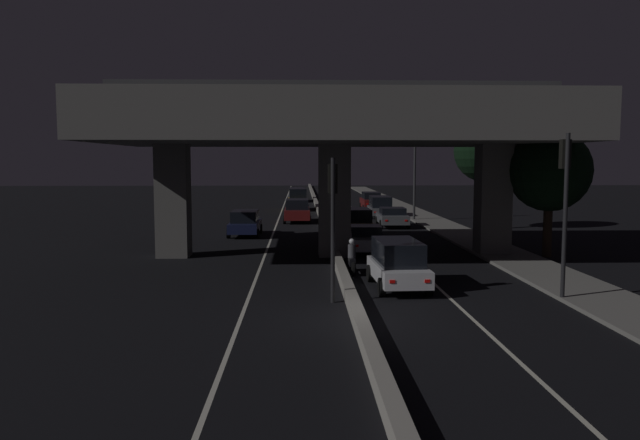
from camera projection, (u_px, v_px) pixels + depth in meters
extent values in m
plane|color=black|center=(357.00, 320.00, 18.02)|extent=(200.00, 200.00, 0.00)
cube|color=beige|center=(280.00, 216.00, 52.74)|extent=(0.12, 126.00, 0.00)
cube|color=beige|center=(360.00, 215.00, 52.95)|extent=(0.12, 126.00, 0.00)
cube|color=gray|center=(320.00, 213.00, 52.83)|extent=(0.37, 126.00, 0.40)
cube|color=slate|center=(434.00, 222.00, 46.13)|extent=(2.78, 126.00, 0.13)
cube|color=#5B5956|center=(173.00, 201.00, 29.86)|extent=(1.50, 1.40, 5.40)
cube|color=#5B5956|center=(493.00, 200.00, 30.34)|extent=(1.50, 1.40, 5.40)
cube|color=#5B5956|center=(334.00, 200.00, 30.10)|extent=(1.50, 1.40, 5.40)
cube|color=#5B5956|center=(334.00, 122.00, 29.75)|extent=(21.69, 11.80, 2.10)
cube|color=#333335|center=(334.00, 90.00, 29.61)|extent=(21.69, 0.40, 0.90)
cylinder|color=black|center=(333.00, 231.00, 20.08)|extent=(0.14, 0.14, 4.70)
cube|color=black|center=(333.00, 179.00, 20.10)|extent=(0.30, 0.28, 0.95)
sphere|color=red|center=(332.00, 169.00, 20.22)|extent=(0.18, 0.18, 0.18)
sphere|color=black|center=(332.00, 179.00, 20.25)|extent=(0.18, 0.18, 0.18)
sphere|color=black|center=(332.00, 188.00, 20.28)|extent=(0.18, 0.18, 0.18)
cylinder|color=black|center=(565.00, 218.00, 20.28)|extent=(0.14, 0.14, 5.50)
cube|color=black|center=(565.00, 154.00, 20.26)|extent=(0.30, 0.28, 0.95)
sphere|color=red|center=(564.00, 145.00, 20.38)|extent=(0.18, 0.18, 0.18)
sphere|color=black|center=(563.00, 154.00, 20.41)|extent=(0.18, 0.18, 0.18)
sphere|color=black|center=(563.00, 163.00, 20.44)|extent=(0.18, 0.18, 0.18)
cylinder|color=#2D2D30|center=(415.00, 173.00, 47.72)|extent=(0.18, 0.18, 7.43)
cylinder|color=#2D2D30|center=(401.00, 126.00, 47.35)|extent=(2.11, 0.10, 0.10)
ellipsoid|color=#F2B759|center=(388.00, 127.00, 47.33)|extent=(0.56, 0.32, 0.24)
cube|color=silver|center=(398.00, 272.00, 22.50)|extent=(1.83, 4.05, 0.59)
cube|color=black|center=(398.00, 252.00, 22.53)|extent=(1.59, 2.93, 0.83)
cylinder|color=black|center=(370.00, 273.00, 23.77)|extent=(0.23, 0.66, 0.65)
cylinder|color=black|center=(412.00, 273.00, 23.89)|extent=(0.23, 0.66, 0.65)
cylinder|color=black|center=(382.00, 287.00, 21.16)|extent=(0.23, 0.66, 0.65)
cylinder|color=black|center=(429.00, 286.00, 21.28)|extent=(0.23, 0.66, 0.65)
cube|color=red|center=(392.00, 282.00, 20.46)|extent=(0.18, 0.04, 0.11)
cube|color=red|center=(427.00, 281.00, 20.55)|extent=(0.18, 0.04, 0.11)
cube|color=gray|center=(365.00, 241.00, 31.34)|extent=(1.76, 4.31, 0.57)
cube|color=black|center=(366.00, 230.00, 31.18)|extent=(1.52, 1.74, 0.49)
cylinder|color=black|center=(347.00, 242.00, 32.76)|extent=(0.21, 0.66, 0.66)
cylinder|color=black|center=(379.00, 242.00, 32.79)|extent=(0.21, 0.66, 0.66)
cylinder|color=black|center=(351.00, 250.00, 29.95)|extent=(0.21, 0.66, 0.66)
cylinder|color=black|center=(385.00, 250.00, 29.97)|extent=(0.21, 0.66, 0.66)
cube|color=red|center=(357.00, 246.00, 29.19)|extent=(0.18, 0.03, 0.11)
cube|color=red|center=(382.00, 246.00, 29.20)|extent=(0.18, 0.03, 0.11)
cube|color=gold|center=(355.00, 227.00, 37.43)|extent=(2.04, 4.38, 0.66)
cube|color=black|center=(355.00, 215.00, 37.37)|extent=(1.76, 2.65, 0.77)
cylinder|color=black|center=(338.00, 230.00, 38.82)|extent=(0.22, 0.68, 0.67)
cylinder|color=black|center=(367.00, 229.00, 38.94)|extent=(0.22, 0.68, 0.67)
cylinder|color=black|center=(342.00, 235.00, 35.99)|extent=(0.22, 0.68, 0.67)
cylinder|color=black|center=(374.00, 235.00, 36.11)|extent=(0.22, 0.68, 0.67)
cube|color=red|center=(348.00, 230.00, 35.23)|extent=(0.18, 0.04, 0.11)
cube|color=red|center=(372.00, 230.00, 35.32)|extent=(0.18, 0.04, 0.11)
cube|color=#515459|center=(392.00, 218.00, 43.56)|extent=(1.93, 3.94, 0.59)
cube|color=black|center=(393.00, 211.00, 43.32)|extent=(1.68, 1.90, 0.47)
cylinder|color=black|center=(377.00, 221.00, 44.86)|extent=(0.21, 0.63, 0.63)
cylinder|color=black|center=(402.00, 221.00, 44.90)|extent=(0.21, 0.63, 0.63)
cylinder|color=black|center=(381.00, 224.00, 42.28)|extent=(0.21, 0.63, 0.63)
cylinder|color=black|center=(408.00, 224.00, 42.32)|extent=(0.21, 0.63, 0.63)
cube|color=red|center=(386.00, 221.00, 41.58)|extent=(0.18, 0.03, 0.11)
cube|color=red|center=(406.00, 221.00, 41.61)|extent=(0.18, 0.03, 0.11)
cube|color=#515459|center=(380.00, 210.00, 51.13)|extent=(1.90, 4.58, 0.56)
cube|color=black|center=(380.00, 202.00, 51.18)|extent=(1.66, 3.31, 0.87)
cylinder|color=black|center=(368.00, 212.00, 52.64)|extent=(0.21, 0.59, 0.58)
cylinder|color=black|center=(389.00, 212.00, 52.66)|extent=(0.21, 0.59, 0.58)
cylinder|color=black|center=(371.00, 215.00, 49.66)|extent=(0.21, 0.59, 0.58)
cylinder|color=black|center=(393.00, 215.00, 49.67)|extent=(0.21, 0.59, 0.58)
cube|color=red|center=(375.00, 212.00, 48.85)|extent=(0.18, 0.03, 0.11)
cube|color=red|center=(391.00, 212.00, 48.86)|extent=(0.18, 0.03, 0.11)
cube|color=#591414|center=(371.00, 203.00, 58.27)|extent=(1.73, 4.33, 0.77)
cube|color=black|center=(371.00, 195.00, 58.21)|extent=(1.52, 2.60, 0.62)
cylinder|color=black|center=(361.00, 206.00, 59.70)|extent=(0.20, 0.63, 0.63)
cylinder|color=black|center=(378.00, 206.00, 59.76)|extent=(0.20, 0.63, 0.63)
cylinder|color=black|center=(364.00, 208.00, 56.86)|extent=(0.20, 0.63, 0.63)
cylinder|color=black|center=(382.00, 208.00, 56.93)|extent=(0.20, 0.63, 0.63)
cube|color=red|center=(367.00, 204.00, 56.09)|extent=(0.18, 0.03, 0.11)
cube|color=red|center=(380.00, 204.00, 56.14)|extent=(0.18, 0.03, 0.11)
cube|color=#141938|center=(245.00, 226.00, 38.49)|extent=(1.78, 4.20, 0.57)
cube|color=black|center=(245.00, 216.00, 38.43)|extent=(1.56, 2.52, 0.69)
cylinder|color=black|center=(257.00, 233.00, 37.16)|extent=(0.20, 0.59, 0.59)
cylinder|color=black|center=(229.00, 233.00, 37.12)|extent=(0.20, 0.59, 0.59)
cylinder|color=black|center=(261.00, 228.00, 39.91)|extent=(0.20, 0.59, 0.59)
cylinder|color=black|center=(234.00, 228.00, 39.87)|extent=(0.20, 0.59, 0.59)
cube|color=white|center=(258.00, 224.00, 40.61)|extent=(0.18, 0.03, 0.11)
cube|color=white|center=(239.00, 224.00, 40.57)|extent=(0.18, 0.03, 0.11)
cube|color=#591414|center=(297.00, 214.00, 47.10)|extent=(1.88, 4.36, 0.70)
cube|color=black|center=(297.00, 204.00, 47.03)|extent=(1.65, 2.61, 0.73)
cylinder|color=black|center=(310.00, 220.00, 45.73)|extent=(0.20, 0.59, 0.59)
cylinder|color=black|center=(285.00, 220.00, 45.67)|extent=(0.20, 0.59, 0.59)
cylinder|color=black|center=(309.00, 216.00, 48.59)|extent=(0.20, 0.59, 0.59)
cylinder|color=black|center=(286.00, 216.00, 48.53)|extent=(0.20, 0.59, 0.59)
cube|color=white|center=(306.00, 212.00, 49.31)|extent=(0.18, 0.03, 0.11)
cube|color=white|center=(289.00, 213.00, 49.26)|extent=(0.18, 0.03, 0.11)
cube|color=gold|center=(298.00, 203.00, 58.71)|extent=(1.89, 4.34, 0.75)
cube|color=black|center=(298.00, 194.00, 58.52)|extent=(1.64, 3.13, 0.98)
cylinder|color=black|center=(307.00, 208.00, 57.39)|extent=(0.22, 0.62, 0.62)
cylinder|color=black|center=(289.00, 208.00, 57.29)|extent=(0.22, 0.62, 0.62)
cylinder|color=black|center=(306.00, 206.00, 60.20)|extent=(0.22, 0.62, 0.62)
cylinder|color=black|center=(288.00, 206.00, 60.10)|extent=(0.22, 0.62, 0.62)
cube|color=white|center=(303.00, 202.00, 60.90)|extent=(0.18, 0.04, 0.11)
cube|color=white|center=(291.00, 202.00, 60.82)|extent=(0.18, 0.04, 0.11)
cube|color=gray|center=(297.00, 195.00, 71.23)|extent=(1.91, 4.83, 0.71)
cube|color=black|center=(297.00, 190.00, 71.28)|extent=(1.61, 1.96, 0.54)
cylinder|color=black|center=(304.00, 199.00, 69.69)|extent=(0.22, 0.69, 0.68)
cylinder|color=black|center=(289.00, 199.00, 69.69)|extent=(0.22, 0.69, 0.68)
cylinder|color=black|center=(305.00, 198.00, 72.83)|extent=(0.22, 0.69, 0.68)
cylinder|color=black|center=(290.00, 198.00, 72.83)|extent=(0.22, 0.69, 0.68)
cube|color=white|center=(303.00, 195.00, 73.62)|extent=(0.18, 0.04, 0.11)
cube|color=white|center=(293.00, 195.00, 73.62)|extent=(0.18, 0.04, 0.11)
cylinder|color=black|center=(351.00, 264.00, 26.15)|extent=(0.08, 0.56, 0.56)
cylinder|color=black|center=(353.00, 269.00, 24.97)|extent=(0.10, 0.56, 0.56)
cube|color=black|center=(352.00, 261.00, 25.54)|extent=(0.25, 0.90, 0.32)
cylinder|color=#3F3F44|center=(352.00, 251.00, 25.49)|extent=(0.32, 0.32, 0.54)
sphere|color=silver|center=(352.00, 241.00, 25.46)|extent=(0.24, 0.24, 0.24)
cube|color=red|center=(353.00, 264.00, 24.90)|extent=(0.08, 0.03, 0.08)
cylinder|color=#2D261E|center=(486.00, 242.00, 31.51)|extent=(0.32, 0.32, 0.77)
cylinder|color=#26593F|center=(486.00, 228.00, 31.45)|extent=(0.38, 0.38, 0.65)
sphere|color=tan|center=(486.00, 220.00, 31.41)|extent=(0.21, 0.21, 0.21)
cylinder|color=#2D2116|center=(547.00, 229.00, 29.91)|extent=(0.42, 0.42, 2.69)
sphere|color=black|center=(550.00, 170.00, 29.64)|extent=(3.92, 3.92, 3.92)
cylinder|color=#38281C|center=(484.00, 202.00, 41.75)|extent=(0.39, 0.39, 3.72)
sphere|color=black|center=(485.00, 151.00, 41.43)|extent=(4.14, 4.14, 4.14)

